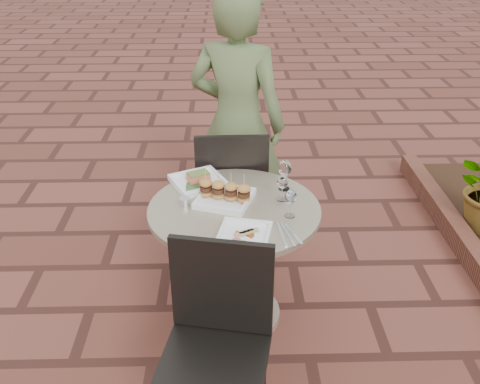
{
  "coord_description": "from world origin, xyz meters",
  "views": [
    {
      "loc": [
        -0.01,
        -2.46,
        2.13
      ],
      "look_at": [
        0.05,
        -0.07,
        0.82
      ],
      "focal_mm": 40.0,
      "sensor_mm": 36.0,
      "label": 1
    }
  ],
  "objects_px": {
    "plate_salmon": "(199,181)",
    "plate_tuna": "(244,234)",
    "chair_near": "(217,330)",
    "plate_sliders": "(225,194)",
    "cafe_table": "(234,246)",
    "diner": "(237,124)",
    "chair_far": "(232,185)"
  },
  "relations": [
    {
      "from": "plate_salmon",
      "to": "plate_sliders",
      "type": "distance_m",
      "value": 0.24
    },
    {
      "from": "cafe_table",
      "to": "diner",
      "type": "bearing_deg",
      "value": 87.63
    },
    {
      "from": "diner",
      "to": "plate_salmon",
      "type": "distance_m",
      "value": 0.62
    },
    {
      "from": "chair_near",
      "to": "diner",
      "type": "xyz_separation_m",
      "value": [
        0.12,
        1.54,
        0.32
      ]
    },
    {
      "from": "chair_far",
      "to": "chair_near",
      "type": "distance_m",
      "value": 1.3
    },
    {
      "from": "chair_near",
      "to": "plate_salmon",
      "type": "height_order",
      "value": "chair_near"
    },
    {
      "from": "chair_far",
      "to": "plate_tuna",
      "type": "relative_size",
      "value": 3.26
    },
    {
      "from": "chair_near",
      "to": "plate_sliders",
      "type": "distance_m",
      "value": 0.81
    },
    {
      "from": "plate_tuna",
      "to": "chair_near",
      "type": "bearing_deg",
      "value": -106.32
    },
    {
      "from": "cafe_table",
      "to": "diner",
      "type": "height_order",
      "value": "diner"
    },
    {
      "from": "diner",
      "to": "plate_salmon",
      "type": "xyz_separation_m",
      "value": [
        -0.23,
        -0.57,
        -0.12
      ]
    },
    {
      "from": "cafe_table",
      "to": "chair_near",
      "type": "relative_size",
      "value": 0.97
    },
    {
      "from": "cafe_table",
      "to": "chair_near",
      "type": "xyz_separation_m",
      "value": [
        -0.08,
        -0.71,
        0.07
      ]
    },
    {
      "from": "diner",
      "to": "plate_tuna",
      "type": "bearing_deg",
      "value": 110.68
    },
    {
      "from": "cafe_table",
      "to": "plate_tuna",
      "type": "height_order",
      "value": "plate_tuna"
    },
    {
      "from": "chair_near",
      "to": "plate_tuna",
      "type": "height_order",
      "value": "chair_near"
    },
    {
      "from": "plate_salmon",
      "to": "plate_tuna",
      "type": "xyz_separation_m",
      "value": [
        0.24,
        -0.54,
        -0.01
      ]
    },
    {
      "from": "chair_far",
      "to": "plate_sliders",
      "type": "relative_size",
      "value": 2.7
    },
    {
      "from": "cafe_table",
      "to": "chair_near",
      "type": "bearing_deg",
      "value": -96.71
    },
    {
      "from": "chair_near",
      "to": "plate_tuna",
      "type": "relative_size",
      "value": 3.26
    },
    {
      "from": "cafe_table",
      "to": "plate_tuna",
      "type": "relative_size",
      "value": 3.16
    },
    {
      "from": "diner",
      "to": "plate_tuna",
      "type": "distance_m",
      "value": 1.11
    },
    {
      "from": "chair_far",
      "to": "plate_salmon",
      "type": "distance_m",
      "value": 0.43
    },
    {
      "from": "cafe_table",
      "to": "chair_far",
      "type": "height_order",
      "value": "chair_far"
    },
    {
      "from": "cafe_table",
      "to": "chair_near",
      "type": "distance_m",
      "value": 0.72
    },
    {
      "from": "diner",
      "to": "cafe_table",
      "type": "bearing_deg",
      "value": 107.89
    },
    {
      "from": "plate_sliders",
      "to": "plate_tuna",
      "type": "xyz_separation_m",
      "value": [
        0.09,
        -0.35,
        -0.03
      ]
    },
    {
      "from": "chair_far",
      "to": "cafe_table",
      "type": "bearing_deg",
      "value": 89.75
    },
    {
      "from": "plate_sliders",
      "to": "plate_tuna",
      "type": "distance_m",
      "value": 0.36
    },
    {
      "from": "chair_far",
      "to": "chair_near",
      "type": "relative_size",
      "value": 1.0
    },
    {
      "from": "plate_tuna",
      "to": "plate_sliders",
      "type": "bearing_deg",
      "value": 104.71
    },
    {
      "from": "cafe_table",
      "to": "chair_near",
      "type": "height_order",
      "value": "chair_near"
    }
  ]
}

